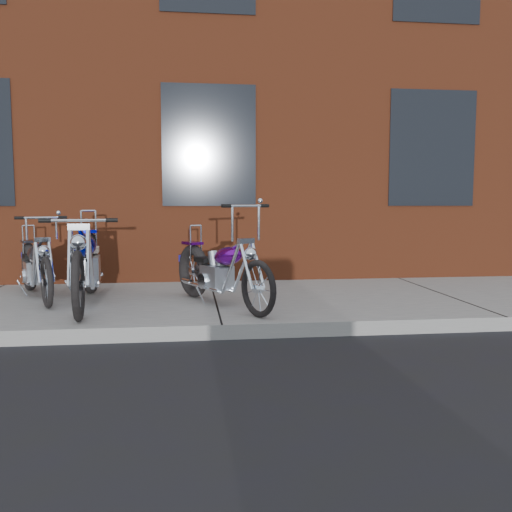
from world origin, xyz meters
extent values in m
plane|color=black|center=(0.00, 0.00, 0.00)|extent=(120.00, 120.00, 0.00)
cube|color=slate|center=(0.00, 1.50, 0.07)|extent=(22.00, 3.00, 0.15)
cube|color=maroon|center=(0.00, 8.00, 4.00)|extent=(22.00, 10.00, 8.00)
torus|color=black|center=(-0.20, 1.51, 0.49)|extent=(0.42, 0.66, 0.67)
torus|color=black|center=(0.46, 0.20, 0.45)|extent=(0.33, 0.57, 0.61)
cube|color=gray|center=(0.07, 0.97, 0.48)|extent=(0.40, 0.45, 0.28)
ellipsoid|color=#5D0887|center=(0.19, 0.74, 0.75)|extent=(0.45, 0.57, 0.29)
cube|color=black|center=(-0.04, 1.19, 0.66)|extent=(0.32, 0.33, 0.06)
cylinder|color=white|center=(0.41, 0.30, 0.70)|extent=(0.16, 0.26, 0.50)
cylinder|color=white|center=(0.36, 0.41, 1.32)|extent=(0.47, 0.26, 0.03)
cylinder|color=white|center=(-0.17, 1.44, 0.84)|extent=(0.03, 0.03, 0.45)
cylinder|color=white|center=(0.08, 1.21, 0.36)|extent=(0.42, 0.77, 0.04)
torus|color=black|center=(-1.60, 1.94, 0.55)|extent=(0.24, 0.82, 0.81)
torus|color=black|center=(-1.41, 0.19, 0.51)|extent=(0.15, 0.73, 0.73)
cube|color=gray|center=(-1.52, 1.22, 0.54)|extent=(0.36, 0.48, 0.34)
ellipsoid|color=#000BCA|center=(-1.49, 0.91, 0.87)|extent=(0.35, 0.64, 0.34)
cube|color=beige|center=(-1.55, 1.51, 0.77)|extent=(0.30, 0.34, 0.07)
cylinder|color=white|center=(-1.43, 0.33, 0.81)|extent=(0.08, 0.33, 0.60)
cylinder|color=white|center=(-1.44, 0.47, 1.17)|extent=(0.62, 0.10, 0.03)
cylinder|color=white|center=(-1.59, 1.85, 0.98)|extent=(0.03, 0.03, 0.54)
cylinder|color=white|center=(-1.41, 1.48, 0.40)|extent=(0.16, 1.01, 0.05)
torus|color=black|center=(-2.43, 2.31, 0.48)|extent=(0.37, 0.65, 0.66)
torus|color=black|center=(-1.87, 0.99, 0.45)|extent=(0.29, 0.57, 0.59)
cube|color=gray|center=(-2.20, 1.77, 0.47)|extent=(0.38, 0.44, 0.27)
ellipsoid|color=#242329|center=(-2.10, 1.53, 0.73)|extent=(0.41, 0.55, 0.28)
cube|color=black|center=(-2.30, 1.99, 0.65)|extent=(0.30, 0.32, 0.05)
cylinder|color=white|center=(-1.92, 1.09, 0.69)|extent=(0.14, 0.26, 0.49)
cylinder|color=white|center=(-1.96, 1.20, 1.18)|extent=(0.47, 0.22, 0.03)
cylinder|color=white|center=(-2.40, 2.24, 0.82)|extent=(0.03, 0.03, 0.44)
cylinder|color=white|center=(-2.18, 2.00, 0.35)|extent=(0.36, 0.77, 0.04)
camera|label=1|loc=(-0.31, -5.23, 1.35)|focal=38.00mm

